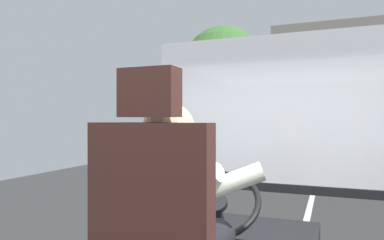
{
  "coord_description": "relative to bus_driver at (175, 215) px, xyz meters",
  "views": [
    {
      "loc": [
        0.42,
        -1.72,
        1.9
      ],
      "look_at": [
        -0.51,
        0.62,
        1.89
      ],
      "focal_mm": 32.8,
      "sensor_mm": 36.0,
      "label": 1
    }
  ],
  "objects": [
    {
      "name": "ground",
      "position": [
        0.2,
        9.16,
        -1.51
      ],
      "size": [
        18.0,
        44.0,
        0.06
      ],
      "color": "#2F2F2F"
    },
    {
      "name": "bus_driver",
      "position": [
        0.0,
        0.0,
        0.0
      ],
      "size": [
        0.72,
        0.52,
        0.74
      ],
      "color": "black",
      "rests_on": "driver_seat"
    },
    {
      "name": "windshield_panel",
      "position": [
        0.2,
        1.98,
        0.3
      ],
      "size": [
        2.5,
        0.08,
        1.48
      ],
      "color": "white"
    },
    {
      "name": "street_tree",
      "position": [
        -3.24,
        11.63,
        2.39
      ],
      "size": [
        3.12,
        3.12,
        5.45
      ],
      "color": "#4C3828",
      "rests_on": "ground"
    }
  ]
}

